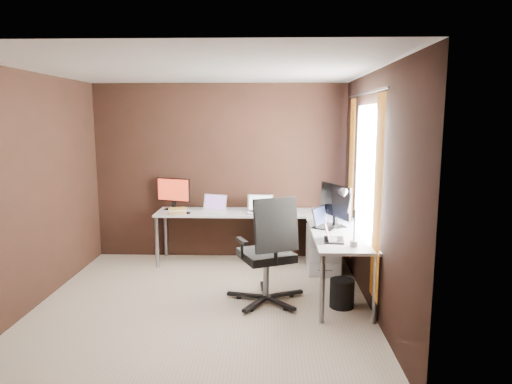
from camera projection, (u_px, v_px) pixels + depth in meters
room at (234, 188)px, 4.84m from camera, size 3.60×3.60×2.50m
desk at (279, 223)px, 5.88m from camera, size 2.65×2.25×0.73m
drawer_pedestal at (323, 249)px, 6.03m from camera, size 0.42×0.50×0.60m
monitor_left at (173, 192)px, 6.44m from camera, size 0.50×0.22×0.45m
monitor_right at (336, 203)px, 5.42m from camera, size 0.28×0.58×0.51m
laptop_white at (213, 208)px, 6.32m from camera, size 0.40×0.34×0.23m
laptop_silver at (260, 209)px, 6.26m from camera, size 0.37×0.28×0.24m
laptop_black_big at (325, 222)px, 5.45m from camera, size 0.40×0.44×0.24m
laptop_black_small at (331, 237)px, 4.82m from camera, size 0.24×0.31×0.20m
book_stack at (177, 211)px, 6.17m from camera, size 0.28×0.24×0.08m
mouse_left at (188, 213)px, 6.16m from camera, size 0.09×0.07×0.03m
mouse_corner at (288, 212)px, 6.19m from camera, size 0.09×0.07×0.03m
desk_lamp at (347, 210)px, 4.61m from camera, size 0.19×0.22×0.58m
office_chair at (268, 272)px, 4.98m from camera, size 0.69×0.73×1.21m
wastebasket at (342, 293)px, 4.90m from camera, size 0.35×0.35×0.30m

